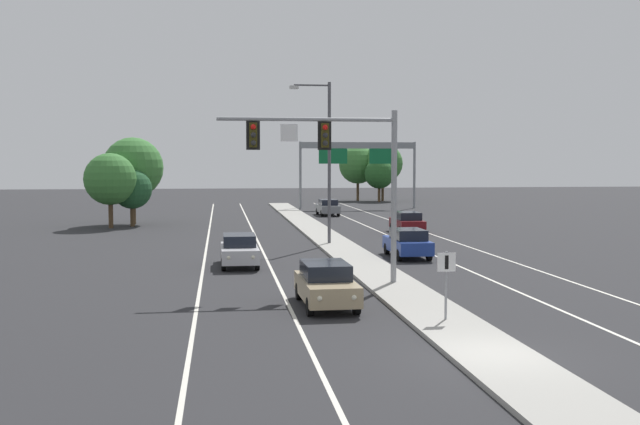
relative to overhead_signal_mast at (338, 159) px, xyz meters
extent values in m
plane|color=#28282B|center=(2.29, -11.71, -5.34)|extent=(260.00, 260.00, 0.00)
cube|color=#9E9B93|center=(2.29, 6.29, -5.26)|extent=(2.40, 110.00, 0.15)
cube|color=silver|center=(-2.41, 13.29, -5.34)|extent=(0.14, 100.00, 0.01)
cube|color=silver|center=(6.99, 13.29, -5.34)|extent=(0.14, 100.00, 0.01)
cube|color=silver|center=(-5.71, 13.29, -5.34)|extent=(0.14, 100.00, 0.01)
cube|color=silver|center=(10.29, 13.29, -5.34)|extent=(0.14, 100.00, 0.01)
cylinder|color=gray|center=(2.38, 0.01, -1.59)|extent=(0.24, 0.24, 7.20)
cylinder|color=gray|center=(-1.29, 0.01, 1.61)|extent=(7.34, 0.16, 0.16)
cube|color=black|center=(-0.55, 0.05, 0.96)|extent=(0.56, 0.06, 1.20)
cube|color=#38330F|center=(-0.55, 0.01, 0.96)|extent=(0.32, 0.32, 1.00)
sphere|color=red|center=(-0.55, -0.16, 1.28)|extent=(0.22, 0.22, 0.22)
sphere|color=#282828|center=(-0.55, -0.16, 0.96)|extent=(0.22, 0.22, 0.22)
sphere|color=#282828|center=(-0.55, -0.16, 0.64)|extent=(0.22, 0.22, 0.22)
cube|color=black|center=(-3.49, 0.05, 0.96)|extent=(0.56, 0.06, 1.20)
cube|color=#38330F|center=(-3.49, 0.01, 0.96)|extent=(0.32, 0.32, 1.00)
sphere|color=red|center=(-3.49, -0.16, 1.28)|extent=(0.22, 0.22, 0.22)
sphere|color=#282828|center=(-3.49, -0.16, 0.96)|extent=(0.22, 0.22, 0.22)
sphere|color=#282828|center=(-3.49, -0.16, 0.64)|extent=(0.22, 0.22, 0.22)
cube|color=white|center=(-2.02, -0.01, 1.06)|extent=(0.70, 0.04, 0.70)
cylinder|color=gray|center=(2.33, -7.47, -4.09)|extent=(0.08, 0.08, 2.20)
cube|color=white|center=(2.33, -7.50, -3.34)|extent=(0.60, 0.03, 0.60)
cube|color=black|center=(2.33, -7.52, -3.34)|extent=(0.12, 0.01, 0.44)
cylinder|color=#4C4C51|center=(1.92, 15.38, -0.19)|extent=(0.20, 0.20, 10.00)
cylinder|color=#4C4C51|center=(0.82, 15.38, 4.61)|extent=(2.20, 0.12, 0.12)
cube|color=#B7B7B2|center=(-0.28, 15.38, 4.46)|extent=(0.56, 0.28, 0.20)
cube|color=tan|center=(-1.09, -4.17, -4.67)|extent=(1.88, 4.43, 0.70)
cube|color=black|center=(-1.09, -3.95, -4.04)|extent=(1.63, 2.40, 0.56)
sphere|color=#EAE5C6|center=(-0.47, -6.34, -4.62)|extent=(0.18, 0.18, 0.18)
sphere|color=#EAE5C6|center=(-1.62, -6.36, -4.62)|extent=(0.18, 0.18, 0.18)
cylinder|color=black|center=(-0.26, -5.66, -5.02)|extent=(0.23, 0.64, 0.64)
cylinder|color=black|center=(-1.86, -5.69, -5.02)|extent=(0.23, 0.64, 0.64)
cylinder|color=black|center=(-0.31, -2.66, -5.02)|extent=(0.23, 0.64, 0.64)
cylinder|color=black|center=(-1.91, -2.69, -5.02)|extent=(0.23, 0.64, 0.64)
cube|color=#B7B7BC|center=(-3.91, 6.70, -4.67)|extent=(1.83, 4.41, 0.70)
cube|color=black|center=(-3.91, 6.92, -4.04)|extent=(1.60, 2.39, 0.56)
sphere|color=#EAE5C6|center=(-3.32, 4.53, -4.62)|extent=(0.18, 0.18, 0.18)
sphere|color=#EAE5C6|center=(-4.48, 4.52, -4.62)|extent=(0.18, 0.18, 0.18)
cylinder|color=black|center=(-3.10, 5.21, -5.02)|extent=(0.22, 0.64, 0.64)
cylinder|color=black|center=(-4.70, 5.20, -5.02)|extent=(0.22, 0.64, 0.64)
cylinder|color=black|center=(-3.12, 8.21, -5.02)|extent=(0.22, 0.64, 0.64)
cylinder|color=black|center=(-4.72, 8.20, -5.02)|extent=(0.22, 0.64, 0.64)
cube|color=navy|center=(5.27, 8.91, -4.67)|extent=(1.81, 4.40, 0.70)
cube|color=black|center=(5.27, 8.69, -4.04)|extent=(1.59, 2.38, 0.56)
sphere|color=#EAE5C6|center=(4.70, 11.09, -4.62)|extent=(0.18, 0.18, 0.18)
sphere|color=#EAE5C6|center=(5.85, 11.09, -4.62)|extent=(0.18, 0.18, 0.18)
cylinder|color=black|center=(4.48, 10.41, -5.02)|extent=(0.22, 0.64, 0.64)
cylinder|color=black|center=(6.08, 10.41, -5.02)|extent=(0.22, 0.64, 0.64)
cylinder|color=black|center=(4.47, 7.41, -5.02)|extent=(0.22, 0.64, 0.64)
cylinder|color=black|center=(6.07, 7.41, -5.02)|extent=(0.22, 0.64, 0.64)
cube|color=#5B0F14|center=(8.74, 22.45, -4.67)|extent=(1.91, 4.44, 0.70)
cube|color=black|center=(8.73, 22.23, -4.04)|extent=(1.64, 2.41, 0.56)
sphere|color=#EAE5C6|center=(8.22, 24.64, -4.62)|extent=(0.18, 0.18, 0.18)
sphere|color=#EAE5C6|center=(9.37, 24.61, -4.62)|extent=(0.18, 0.18, 0.18)
cylinder|color=black|center=(7.98, 23.97, -5.02)|extent=(0.24, 0.65, 0.64)
cylinder|color=black|center=(9.58, 23.93, -5.02)|extent=(0.24, 0.65, 0.64)
cylinder|color=black|center=(7.90, 20.97, -5.02)|extent=(0.24, 0.65, 0.64)
cylinder|color=black|center=(9.50, 20.93, -5.02)|extent=(0.24, 0.65, 0.64)
cube|color=slate|center=(5.60, 41.32, -4.67)|extent=(1.88, 4.43, 0.70)
cube|color=black|center=(5.61, 41.10, -4.04)|extent=(1.63, 2.40, 0.56)
sphere|color=#EAE5C6|center=(4.99, 43.49, -4.62)|extent=(0.18, 0.18, 0.18)
sphere|color=#EAE5C6|center=(6.14, 43.51, -4.62)|extent=(0.18, 0.18, 0.18)
cylinder|color=black|center=(4.77, 42.80, -5.02)|extent=(0.23, 0.64, 0.64)
cylinder|color=black|center=(6.37, 42.83, -5.02)|extent=(0.23, 0.64, 0.64)
cylinder|color=black|center=(4.83, 39.80, -5.02)|extent=(0.23, 0.64, 0.64)
cylinder|color=black|center=(6.43, 39.83, -5.02)|extent=(0.23, 0.64, 0.64)
cylinder|color=gray|center=(3.99, 51.35, -1.59)|extent=(0.28, 0.28, 7.50)
cylinder|color=gray|center=(16.99, 51.35, -1.59)|extent=(0.28, 0.28, 7.50)
cube|color=gray|center=(10.49, 51.35, 1.76)|extent=(13.00, 0.36, 0.70)
cube|color=#0F6033|center=(7.63, 51.15, 0.56)|extent=(3.20, 0.08, 1.70)
cube|color=#0F6033|center=(13.35, 51.15, 0.56)|extent=(3.20, 0.08, 1.70)
cylinder|color=#4C3823|center=(13.71, 68.55, -3.93)|extent=(0.36, 0.36, 2.82)
sphere|color=#387533|center=(13.71, 68.55, -0.46)|extent=(5.15, 5.15, 5.15)
cylinder|color=#4C3823|center=(16.92, 67.46, -3.87)|extent=(0.36, 0.36, 2.93)
sphere|color=#387533|center=(16.92, 67.46, -0.26)|extent=(5.36, 5.36, 5.36)
cylinder|color=#4C3823|center=(15.90, 64.95, -4.27)|extent=(0.36, 0.36, 2.13)
sphere|color=#235623|center=(15.90, 64.95, -1.65)|extent=(3.90, 3.90, 3.90)
cylinder|color=#4C3823|center=(-13.44, 29.70, -4.22)|extent=(0.36, 0.36, 2.24)
sphere|color=#387533|center=(-13.44, 29.70, -1.46)|extent=(4.10, 4.10, 4.10)
cylinder|color=#4C3823|center=(-12.07, 33.23, -3.96)|extent=(0.36, 0.36, 2.76)
sphere|color=#387533|center=(-12.07, 33.23, -0.57)|extent=(5.04, 5.04, 5.04)
cylinder|color=#4C3823|center=(-11.92, 31.01, -4.46)|extent=(0.36, 0.36, 1.76)
sphere|color=#1E4C28|center=(-11.92, 31.01, -2.30)|extent=(3.21, 3.21, 3.21)
camera|label=1|loc=(-4.83, -30.18, -0.15)|focal=41.46mm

